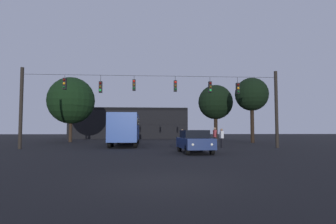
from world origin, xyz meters
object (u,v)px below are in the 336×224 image
at_px(tree_right_far, 71,101).
at_px(pedestrian_near_bus, 221,136).
at_px(pedestrian_crossing_right, 222,137).
at_px(tree_behind_building, 252,95).
at_px(pedestrian_crossing_left, 182,137).
at_px(pedestrian_crossing_center, 215,136).
at_px(city_bus, 126,127).
at_px(car_far_left, 121,136).
at_px(car_near_right, 194,141).
at_px(tree_left_silhouette, 215,102).

bearing_deg(tree_right_far, pedestrian_near_bus, -28.94).
height_order(pedestrian_crossing_right, tree_behind_building, tree_behind_building).
height_order(pedestrian_crossing_left, tree_right_far, tree_right_far).
bearing_deg(pedestrian_crossing_center, city_bus, 159.85).
xyz_separation_m(pedestrian_crossing_left, pedestrian_crossing_right, (3.38, -0.45, 0.05)).
height_order(pedestrian_crossing_left, pedestrian_crossing_right, pedestrian_crossing_right).
height_order(car_far_left, tree_right_far, tree_right_far).
bearing_deg(pedestrian_crossing_left, tree_behind_building, 44.14).
bearing_deg(car_near_right, pedestrian_crossing_center, 66.48).
xyz_separation_m(pedestrian_crossing_center, pedestrian_near_bus, (1.19, 2.23, -0.09)).
xyz_separation_m(pedestrian_crossing_left, pedestrian_near_bus, (4.37, 3.41, 0.03)).
bearing_deg(car_far_left, pedestrian_crossing_left, -64.88).
relative_size(car_near_right, pedestrian_crossing_center, 2.49).
distance_m(pedestrian_near_bus, tree_right_far, 20.24).
distance_m(city_bus, tree_behind_building, 16.46).
height_order(pedestrian_crossing_center, tree_right_far, tree_right_far).
relative_size(tree_behind_building, tree_right_far, 0.95).
bearing_deg(car_near_right, pedestrian_crossing_right, 58.87).
bearing_deg(car_near_right, tree_behind_building, 57.73).
distance_m(pedestrian_crossing_left, tree_right_far, 18.84).
height_order(car_far_left, pedestrian_near_bus, pedestrian_near_bus).
bearing_deg(pedestrian_crossing_right, tree_right_far, 140.55).
distance_m(tree_behind_building, tree_right_far, 23.02).
xyz_separation_m(car_far_left, tree_left_silhouette, (13.32, 1.65, 4.74)).
height_order(pedestrian_crossing_left, pedestrian_near_bus, pedestrian_near_bus).
relative_size(pedestrian_crossing_left, tree_behind_building, 0.20).
bearing_deg(pedestrian_crossing_left, car_near_right, -88.94).
height_order(tree_behind_building, tree_right_far, tree_right_far).
bearing_deg(car_near_right, tree_right_far, 124.67).
bearing_deg(tree_left_silhouette, pedestrian_crossing_center, -103.89).
height_order(pedestrian_near_bus, tree_right_far, tree_right_far).
xyz_separation_m(city_bus, pedestrian_crossing_left, (5.21, -4.25, -0.97)).
bearing_deg(pedestrian_crossing_left, pedestrian_crossing_center, 20.32).
bearing_deg(pedestrian_crossing_right, tree_behind_building, 57.13).
relative_size(tree_left_silhouette, tree_behind_building, 1.00).
relative_size(city_bus, pedestrian_crossing_right, 6.62).
bearing_deg(pedestrian_near_bus, pedestrian_crossing_left, -142.02).
bearing_deg(city_bus, car_far_left, 97.92).
xyz_separation_m(city_bus, car_near_right, (5.32, -10.12, -1.07)).
relative_size(pedestrian_crossing_right, tree_left_silhouette, 0.21).
height_order(pedestrian_crossing_right, tree_left_silhouette, tree_left_silhouette).
height_order(pedestrian_crossing_center, tree_behind_building, tree_behind_building).
bearing_deg(pedestrian_crossing_center, car_far_left, 127.20).
bearing_deg(tree_behind_building, tree_left_silhouette, 116.87).
distance_m(car_near_right, pedestrian_crossing_left, 5.87).
bearing_deg(pedestrian_near_bus, city_bus, 174.98).
bearing_deg(tree_right_far, pedestrian_crossing_center, -36.24).
distance_m(pedestrian_crossing_center, tree_left_silhouette, 15.58).
bearing_deg(pedestrian_near_bus, pedestrian_crossing_center, -118.12).
distance_m(city_bus, pedestrian_crossing_right, 9.84).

